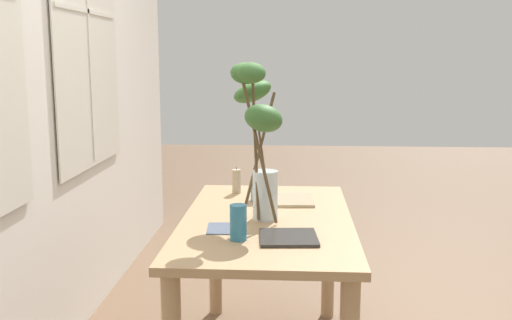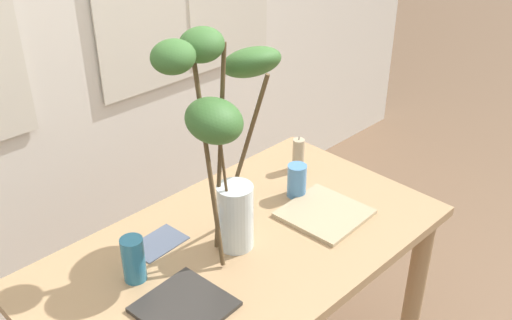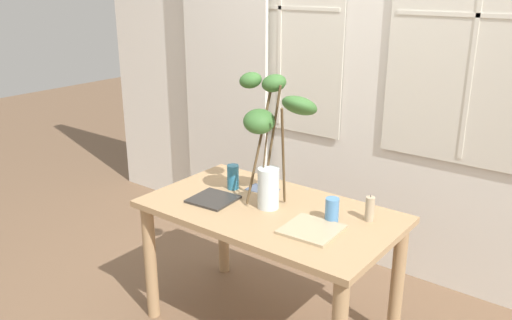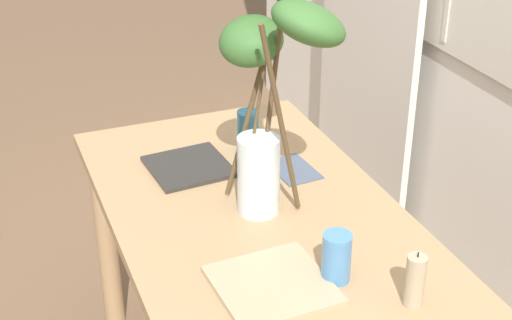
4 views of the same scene
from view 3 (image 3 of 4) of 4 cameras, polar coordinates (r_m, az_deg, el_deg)
The scene contains 10 objects.
back_wall_with_windows at distance 3.46m, azimuth 12.12°, elevation 10.23°, with size 4.78×0.14×2.68m.
curtain_sheer_side at distance 3.98m, azimuth -3.36°, elevation 8.06°, with size 0.77×0.03×2.20m, color silver.
dining_table at distance 2.80m, azimuth 1.47°, elevation -7.50°, with size 1.31×0.75×0.72m.
vase_with_branches at distance 2.65m, azimuth 1.71°, elevation 3.13°, with size 0.49×0.28×0.70m.
drinking_glass_blue_left at distance 2.98m, azimuth -2.49°, elevation -1.82°, with size 0.07×0.07×0.14m, color teal.
drinking_glass_blue_right at distance 2.61m, azimuth 8.17°, elevation -5.33°, with size 0.07×0.07×0.12m, color #4C84BC.
plate_square_left at distance 2.86m, azimuth -4.62°, elevation -4.21°, with size 0.22×0.22×0.01m, color #2D2B28.
plate_square_right at distance 2.53m, azimuth 5.97°, elevation -7.43°, with size 0.25×0.25×0.01m, color tan.
napkin_folded at distance 2.99m, azimuth 0.70°, elevation -3.18°, with size 0.17×0.11×0.00m, color #4C566B.
pillar_candle at distance 2.65m, azimuth 12.12°, elevation -5.16°, with size 0.04×0.04×0.14m.
Camera 3 is at (1.47, -2.04, 1.85)m, focal length 37.23 mm.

